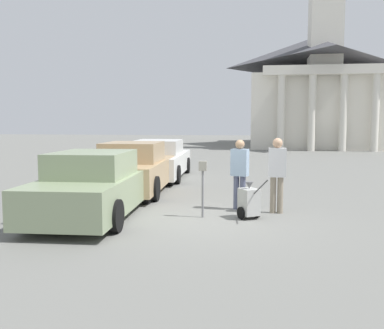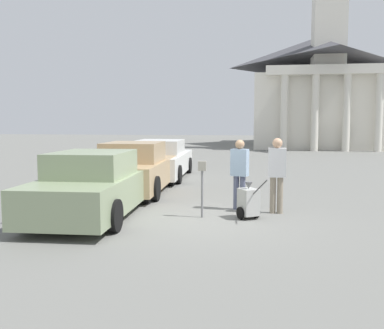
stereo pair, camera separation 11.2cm
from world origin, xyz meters
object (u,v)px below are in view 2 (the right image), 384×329
at_px(parked_car_tan, 135,169).
at_px(equipment_cart, 249,202).
at_px(person_worker, 240,170).
at_px(person_supervisor, 277,170).
at_px(parked_car_sage, 95,186).
at_px(parked_car_white, 160,160).
at_px(parking_meter, 202,178).
at_px(church, 317,87).

distance_m(parked_car_tan, equipment_cart, 4.76).
bearing_deg(person_worker, person_supervisor, 179.45).
distance_m(parked_car_sage, parked_car_white, 6.86).
relative_size(parked_car_sage, person_supervisor, 2.73).
relative_size(parking_meter, church, 0.06).
height_order(parked_car_tan, church, church).
height_order(person_worker, church, church).
xyz_separation_m(parking_meter, church, (6.59, 31.85, 4.47)).
bearing_deg(church, parking_meter, -101.69).
xyz_separation_m(parked_car_white, equipment_cart, (3.58, -6.66, -0.30)).
relative_size(parked_car_tan, parked_car_white, 0.89).
distance_m(parked_car_tan, person_worker, 3.97).
bearing_deg(person_worker, parked_car_tan, -15.01).
distance_m(parked_car_sage, parking_meter, 2.53).
xyz_separation_m(parked_car_tan, parking_meter, (2.52, -3.17, 0.19)).
bearing_deg(person_supervisor, equipment_cart, 47.66).
xyz_separation_m(person_worker, person_supervisor, (0.90, -0.30, 0.04)).
xyz_separation_m(parked_car_tan, church, (9.11, 28.67, 4.66)).
xyz_separation_m(parked_car_white, person_worker, (3.33, -5.69, 0.31)).
bearing_deg(church, equipment_cart, -99.86).
bearing_deg(equipment_cart, parked_car_tan, 107.30).
relative_size(parked_car_white, equipment_cart, 5.30).
bearing_deg(parked_car_sage, church, 71.66).
height_order(parked_car_white, person_supervisor, person_supervisor).
height_order(parked_car_tan, parked_car_white, parked_car_tan).
relative_size(parking_meter, equipment_cart, 1.31).
bearing_deg(parked_car_white, person_worker, -62.11).
bearing_deg(parked_car_white, parked_car_tan, -92.45).
relative_size(person_supervisor, equipment_cart, 1.82).
xyz_separation_m(parked_car_sage, parked_car_tan, (-0.00, 3.33, 0.02)).
height_order(parked_car_sage, church, church).
xyz_separation_m(equipment_cart, church, (5.53, 31.80, 4.99)).
relative_size(parked_car_sage, parked_car_tan, 1.06).
distance_m(parked_car_white, church, 27.15).
xyz_separation_m(parked_car_white, person_supervisor, (4.23, -5.99, 0.35)).
relative_size(person_supervisor, church, 0.08).
distance_m(parked_car_sage, person_supervisor, 4.33).
height_order(person_supervisor, church, church).
distance_m(parked_car_white, person_worker, 6.60).
distance_m(parked_car_sage, parked_car_tan, 3.33).
distance_m(person_supervisor, church, 31.80).
bearing_deg(parked_car_tan, person_worker, -35.34).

